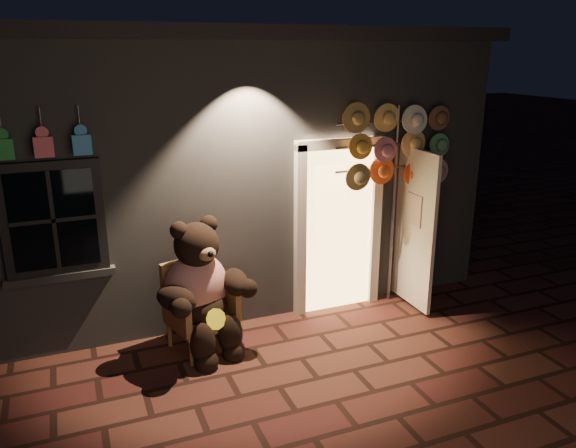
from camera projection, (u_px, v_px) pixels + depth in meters
ground at (280, 387)px, 5.56m from camera, size 60.00×60.00×0.00m
shop_building at (185, 149)px, 8.57m from camera, size 7.30×5.95×3.51m
wicker_armchair at (198, 305)px, 6.22m from camera, size 0.80×0.76×0.98m
teddy_bear at (201, 290)px, 6.05m from camera, size 1.09×0.99×1.56m
hat_rack at (399, 148)px, 6.81m from camera, size 1.56×0.22×2.58m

